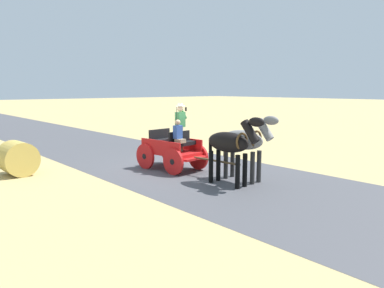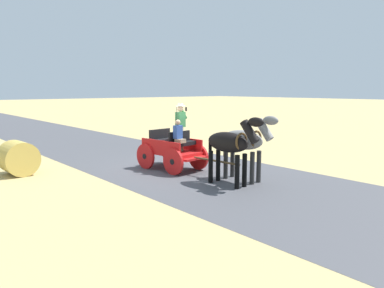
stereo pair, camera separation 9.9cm
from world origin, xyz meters
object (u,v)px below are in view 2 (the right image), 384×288
object	(u,v)px
horse_drawn_carriage	(173,148)
hay_bale	(18,158)
horse_off_side	(230,144)
horse_near_side	(245,142)

from	to	relation	value
horse_drawn_carriage	hay_bale	bearing A→B (deg)	-30.82
hay_bale	horse_drawn_carriage	bearing A→B (deg)	149.18
horse_off_side	hay_bale	xyz separation A→B (m)	(4.67, -5.89, -0.72)
horse_drawn_carriage	horse_off_side	xyz separation A→B (m)	(0.08, 3.05, 0.51)
hay_bale	horse_near_side	bearing A→B (deg)	133.18
horse_drawn_carriage	hay_bale	world-z (taller)	horse_drawn_carriage
horse_off_side	hay_bale	bearing A→B (deg)	-51.58
horse_off_side	horse_drawn_carriage	bearing A→B (deg)	-91.43
horse_near_side	horse_off_side	distance (m)	0.78
horse_drawn_carriage	horse_off_side	bearing A→B (deg)	88.57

